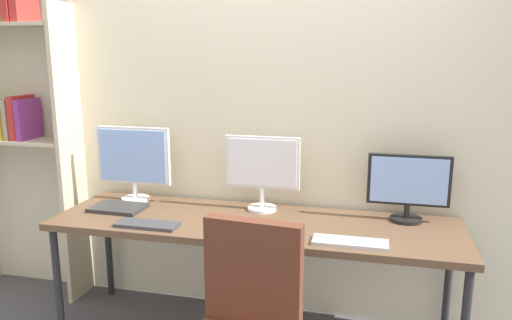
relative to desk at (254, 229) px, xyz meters
name	(u,v)px	position (x,y,z in m)	size (l,w,h in m)	color
wall_back	(270,116)	(0.00, 0.42, 0.61)	(4.75, 0.10, 2.60)	beige
desk	(254,229)	(0.00, 0.00, 0.00)	(2.35, 0.68, 0.74)	brown
bookshelf	(8,100)	(-1.77, 0.23, 0.68)	(0.83, 0.28, 2.18)	beige
monitor_left	(134,160)	(-0.86, 0.21, 0.32)	(0.50, 0.18, 0.49)	silver
monitor_center	(262,168)	(0.00, 0.21, 0.31)	(0.46, 0.18, 0.46)	silver
monitor_right	(408,185)	(0.86, 0.21, 0.26)	(0.46, 0.18, 0.39)	black
keyboard_left	(147,225)	(-0.56, -0.23, 0.06)	(0.35, 0.13, 0.02)	#38383D
keyboard_right	(350,242)	(0.56, -0.23, 0.06)	(0.38, 0.13, 0.02)	silver
mouse_left_side	(271,236)	(0.16, -0.26, 0.06)	(0.06, 0.10, 0.03)	silver
mouse_right_side	(259,232)	(0.08, -0.21, 0.06)	(0.06, 0.10, 0.03)	silver
laptop_closed	(118,208)	(-0.87, 0.00, 0.06)	(0.32, 0.22, 0.02)	#2D2D2D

